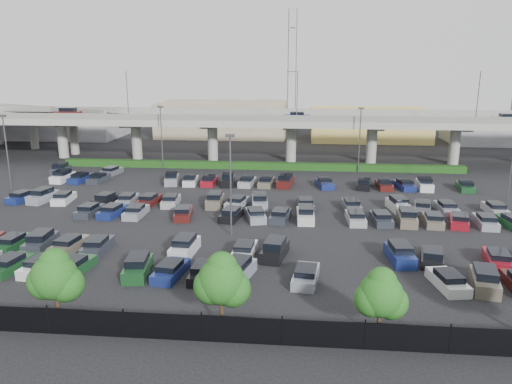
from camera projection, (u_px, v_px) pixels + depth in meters
The scene contains 10 objects.
ground at pixel (241, 212), 58.37m from camera, with size 280.00×280.00×0.00m, color black.
overpass at pixel (261, 122), 87.48m from camera, with size 150.00×13.00×15.80m.
on_ramp at pixel (16, 114), 102.85m from camera, with size 50.93×30.13×8.80m.
hedge at pixel (259, 166), 82.34m from camera, with size 66.00×1.60×1.10m, color #143910.
fence at pixel (185, 327), 31.15m from camera, with size 70.00×0.10×2.00m.
tree_row at pixel (201, 279), 31.85m from camera, with size 65.07×3.66×5.94m.
parked_cars at pixel (229, 216), 55.05m from camera, with size 63.03×41.69×1.67m.
light_poles at pixel (208, 156), 59.11m from camera, with size 66.90×48.38×10.30m.
distant_buildings at pixel (326, 122), 115.92m from camera, with size 138.00×24.00×9.00m.
comm_tower at pixel (292, 69), 125.46m from camera, with size 2.40×2.40×30.00m.
Camera 1 is at (6.96, -55.52, 16.88)m, focal length 35.00 mm.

